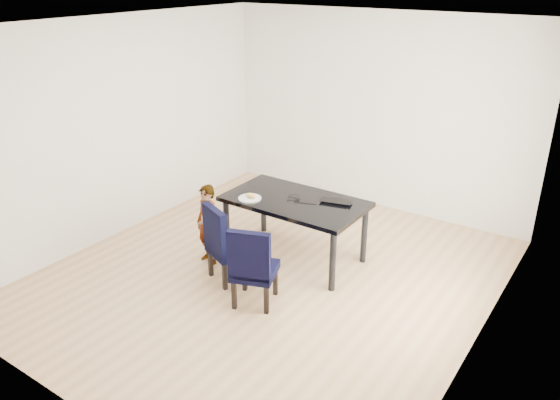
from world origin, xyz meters
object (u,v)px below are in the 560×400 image
Objects in this scene: chair_right at (255,264)px; laptop at (337,200)px; chair_left at (231,242)px; child at (208,225)px; plate at (250,198)px; dining_table at (295,229)px.

chair_right is 2.45× the size of laptop.
child is (-0.45, 0.13, 0.03)m from chair_left.
chair_right is at bearing -50.06° from plate.
plate reaches higher than dining_table.
plate is at bearing 16.79° from laptop.
child reaches higher than chair_right.
chair_right is 1.30m from laptop.
laptop is (0.86, 0.51, 0.01)m from plate.
plate is at bearing 63.08° from child.
chair_right is at bearing -2.07° from chair_left.
dining_table is 1.80× the size of chair_left.
chair_left is 0.54m from chair_right.
chair_right is 3.34× the size of plate.
child reaches higher than plate.
laptop is at bearing 51.15° from child.
plate is (-0.12, 0.50, 0.31)m from chair_left.
chair_left reaches higher than chair_right.
dining_table is 4.43× the size of laptop.
plate is (-0.61, 0.73, 0.31)m from chair_right.
chair_left is at bearing -76.70° from plate.
chair_right reaches higher than dining_table.
chair_left is (-0.32, -0.78, 0.07)m from dining_table.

